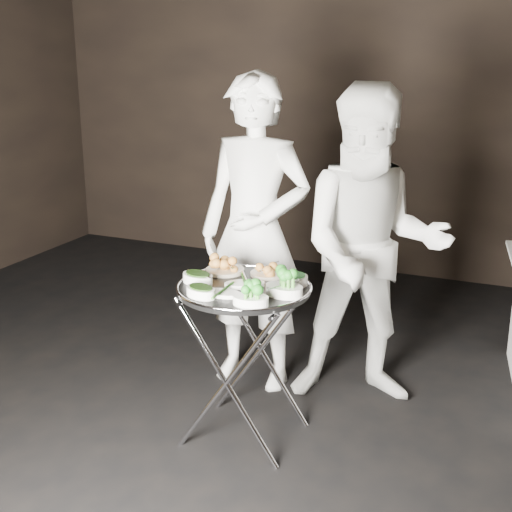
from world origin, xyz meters
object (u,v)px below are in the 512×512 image
at_px(tray_stand, 244,355).
at_px(waiter_right, 372,249).
at_px(serving_tray, 244,288).
at_px(waiter_left, 255,234).

bearing_deg(tray_stand, waiter_right, 55.31).
relative_size(serving_tray, waiter_left, 0.37).
bearing_deg(waiter_left, waiter_right, 4.89).
bearing_deg(tray_stand, waiter_left, 108.77).
xyz_separation_m(tray_stand, waiter_left, (-0.21, 0.63, 0.46)).
bearing_deg(waiter_left, tray_stand, -70.68).
distance_m(tray_stand, waiter_left, 0.81).
bearing_deg(waiter_right, serving_tray, -144.21).
height_order(tray_stand, waiter_right, waiter_right).
xyz_separation_m(serving_tray, waiter_right, (0.47, 0.68, 0.07)).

